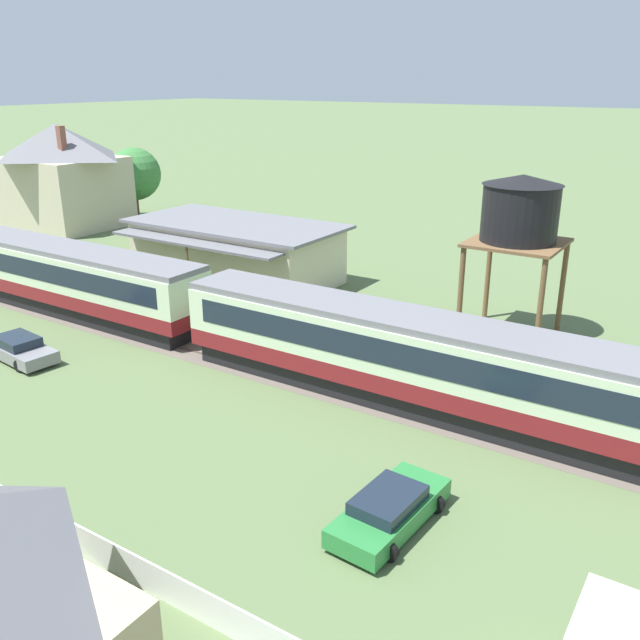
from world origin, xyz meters
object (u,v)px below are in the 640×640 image
Objects in this scene: water_tower at (520,212)px; passenger_train at (413,356)px; parked_car_grey at (20,349)px; station_building at (236,251)px; yard_tree_0 at (135,174)px; parked_car_green at (390,509)px; station_house_grey_roof at (61,174)px.

passenger_train is at bearing -94.83° from water_tower.
water_tower is 25.74m from parked_car_grey.
water_tower is at bearing 46.96° from parked_car_grey.
yard_tree_0 is at bearing 152.94° from station_building.
parked_car_green is at bearing -83.04° from water_tower.
station_house_grey_roof is 6.60m from yard_tree_0.
passenger_train is 19.20m from parked_car_grey.
yard_tree_0 is at bearing 134.17° from parked_car_grey.
station_building is at bearing -27.06° from yard_tree_0.
passenger_train is 15.15× the size of parked_car_grey.
station_house_grey_roof is 1.61× the size of yard_tree_0.
passenger_train is 11.15m from water_tower.
station_building is at bearing -11.86° from station_house_grey_roof.
station_building is 2.15× the size of yard_tree_0.
yard_tree_0 reaches higher than passenger_train.
parked_car_green is (2.20, -18.06, -6.06)m from water_tower.
station_building is at bearing 178.90° from water_tower.
yard_tree_0 is at bearing 59.22° from parked_car_green.
yard_tree_0 is at bearing 60.27° from station_house_grey_roof.
station_house_grey_roof is 1.28× the size of water_tower.
station_house_grey_roof is 2.45× the size of parked_car_grey.
yard_tree_0 is (3.27, 5.72, -0.41)m from station_house_grey_roof.
passenger_train is 45.00m from yard_tree_0.
station_building reaches higher than parked_car_green.
station_building is 24.05m from yard_tree_0.
parked_car_green is at bearing -40.92° from station_building.
station_building is (-18.19, 10.55, -0.20)m from passenger_train.
parked_car_grey is at bearing -52.19° from yard_tree_0.
station_building is at bearing 52.85° from parked_car_green.
yard_tree_0 is at bearing 164.42° from water_tower.
yard_tree_0 is (-39.50, 21.44, 2.13)m from passenger_train.
parked_car_green is at bearing 1.57° from parked_car_grey.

